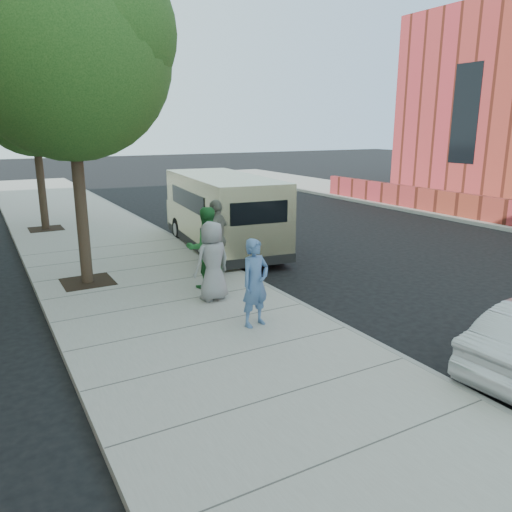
% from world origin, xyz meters
% --- Properties ---
extents(ground, '(120.00, 120.00, 0.00)m').
position_xyz_m(ground, '(0.00, 0.00, 0.00)').
color(ground, black).
rests_on(ground, ground).
extents(sidewalk, '(5.00, 60.00, 0.15)m').
position_xyz_m(sidewalk, '(-1.00, 0.00, 0.07)').
color(sidewalk, gray).
rests_on(sidewalk, ground).
extents(curb_face, '(0.12, 60.00, 0.16)m').
position_xyz_m(curb_face, '(1.44, 0.00, 0.07)').
color(curb_face, gray).
rests_on(curb_face, ground).
extents(church_wall, '(0.30, 22.00, 1.00)m').
position_xyz_m(church_wall, '(13.50, 2.00, 0.65)').
color(church_wall, maroon).
rests_on(church_wall, far_sidewalk).
extents(tree_near, '(4.62, 4.60, 7.53)m').
position_xyz_m(tree_near, '(-2.25, 2.40, 5.55)').
color(tree_near, black).
rests_on(tree_near, sidewalk).
extents(tree_far, '(3.92, 3.80, 6.49)m').
position_xyz_m(tree_far, '(-2.25, 10.00, 4.88)').
color(tree_far, black).
rests_on(tree_far, sidewalk).
extents(parking_meter, '(0.28, 0.18, 1.29)m').
position_xyz_m(parking_meter, '(0.40, 1.27, 1.09)').
color(parking_meter, gray).
rests_on(parking_meter, sidewalk).
extents(van, '(2.84, 6.63, 2.39)m').
position_xyz_m(van, '(2.31, 4.33, 1.26)').
color(van, beige).
rests_on(van, ground).
extents(person_officer, '(0.69, 0.52, 1.70)m').
position_xyz_m(person_officer, '(-0.04, -2.05, 1.00)').
color(person_officer, '#4D70A3').
rests_on(person_officer, sidewalk).
extents(person_green_shirt, '(1.03, 0.85, 1.93)m').
position_xyz_m(person_green_shirt, '(0.10, 0.57, 1.11)').
color(person_green_shirt, '#277735').
rests_on(person_green_shirt, sidewalk).
extents(person_gray_shirt, '(0.95, 0.71, 1.76)m').
position_xyz_m(person_gray_shirt, '(-0.13, -0.30, 1.03)').
color(person_gray_shirt, gray).
rests_on(person_gray_shirt, sidewalk).
extents(person_striped_polo, '(1.20, 1.11, 1.98)m').
position_xyz_m(person_striped_polo, '(0.71, 1.26, 1.14)').
color(person_striped_polo, gray).
rests_on(person_striped_polo, sidewalk).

